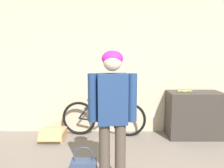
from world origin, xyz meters
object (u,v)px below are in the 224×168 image
bicycle (103,118)px  cardboard_box (53,135)px  person (112,107)px  banana (184,91)px

bicycle → cardboard_box: size_ratio=3.24×
person → cardboard_box: bearing=121.4°
banana → cardboard_box: 2.57m
bicycle → banana: bearing=3.6°
person → bicycle: bearing=89.5°
banana → bicycle: bearing=178.8°
banana → cardboard_box: (-2.44, -0.18, -0.79)m
bicycle → person: bearing=-79.2°
bicycle → banana: size_ratio=5.59×
bicycle → cardboard_box: 0.98m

